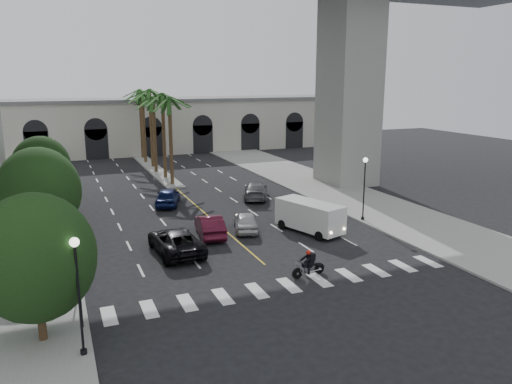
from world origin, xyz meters
The scene contains 28 objects.
ground centered at (0.00, 0.00, 0.00)m, with size 140.00×140.00×0.00m, color black.
sidewalk_left centered at (-15.00, 15.00, 0.07)m, with size 8.00×100.00×0.15m, color gray.
sidewalk_right centered at (15.00, 15.00, 0.07)m, with size 8.00×100.00×0.15m, color gray.
median centered at (0.00, 38.00, 0.10)m, with size 2.00×24.00×0.20m, color gray.
pier_building centered at (0.00, 55.00, 4.27)m, with size 71.00×10.50×8.50m.
bridge centered at (3.42, 22.00, 18.51)m, with size 75.00×13.00×26.00m.
palm_a centered at (0.00, 28.00, 9.10)m, with size 3.20×3.20×10.30m.
palm_b centered at (0.10, 32.00, 9.37)m, with size 3.20×3.20×10.60m.
palm_c centered at (-0.20, 36.00, 8.91)m, with size 3.20×3.20×10.10m.
palm_d centered at (0.15, 40.00, 9.65)m, with size 3.20×3.20×10.90m.
palm_e centered at (-0.10, 44.00, 9.19)m, with size 3.20×3.20×10.40m.
palm_f centered at (0.20, 48.00, 9.46)m, with size 3.20×3.20×10.70m.
street_tree_near centered at (-13.00, -3.00, 4.02)m, with size 5.20×5.20×6.89m.
street_tree_mid centered at (-13.00, 10.00, 4.21)m, with size 5.44×5.44×7.21m.
street_tree_far centered at (-13.00, 22.00, 3.90)m, with size 5.04×5.04×6.68m.
lamp_post_left_near centered at (-11.40, -5.00, 3.22)m, with size 0.40×0.40×5.35m.
lamp_post_left_far centered at (-11.40, 16.00, 3.22)m, with size 0.40×0.40×5.35m.
lamp_post_right centered at (11.40, 8.00, 3.22)m, with size 0.40×0.40×5.35m.
traffic_signal_near centered at (-11.30, -2.50, 2.51)m, with size 0.25×0.18×3.65m.
traffic_signal_far centered at (-11.30, 1.50, 2.51)m, with size 0.25×0.18×3.65m.
motorcycle_rider centered at (1.74, -0.70, 0.75)m, with size 2.29×0.63×1.65m.
car_a centered at (1.50, 9.28, 0.74)m, with size 1.75×4.35×1.48m, color #B4B5B9.
car_b centered at (-1.50, 8.99, 0.81)m, with size 1.72×4.94×1.63m, color #460E1E.
car_c centered at (-4.74, 6.30, 0.85)m, with size 2.81×6.09×1.69m, color black.
car_d centered at (6.23, 18.85, 0.80)m, with size 2.25×5.53×1.60m, color #5D5D62.
car_e centered at (-2.42, 19.37, 0.83)m, with size 1.96×4.88×1.66m, color #101B4D.
cargo_van centered at (5.90, 7.00, 1.33)m, with size 3.73×5.97×2.39m.
pedestrian_a centered at (-11.50, 3.00, 0.92)m, with size 0.56×0.37×1.54m, color black.
Camera 1 is at (-11.85, -25.49, 11.61)m, focal length 35.00 mm.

